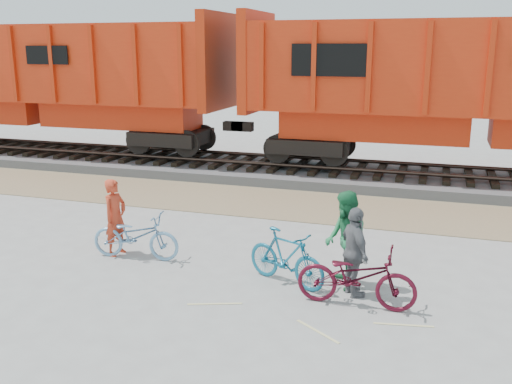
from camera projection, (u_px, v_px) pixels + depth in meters
ground at (286, 293)px, 9.79m from camera, size 120.00×120.00×0.00m
gravel_strip at (341, 208)px, 14.86m from camera, size 120.00×3.00×0.02m
ballast_bed at (360, 175)px, 18.05m from camera, size 120.00×4.00×0.30m
track at (360, 165)px, 17.97m from camera, size 120.00×2.60×0.24m
hopper_car_left at (44, 78)px, 20.79m from camera, size 14.00×3.13×4.65m
hopper_car_center at (484, 86)px, 16.32m from camera, size 14.00×3.13×4.65m
bicycle_blue at (136, 236)px, 11.26m from camera, size 1.84×0.79×0.94m
bicycle_teal at (286, 257)px, 10.04m from camera, size 1.71×1.10×1.00m
bicycle_maroon at (356, 277)px, 9.16m from camera, size 1.92×0.67×1.01m
person_solo at (115, 217)px, 11.43m from camera, size 0.46×0.62×1.56m
person_man at (345, 240)px, 9.84m from camera, size 0.93×1.02×1.72m
person_woman at (355, 252)px, 9.50m from camera, size 0.81×0.97×1.55m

